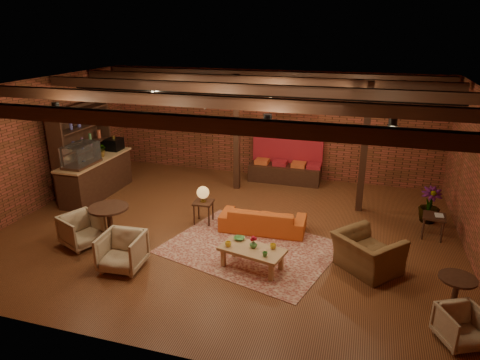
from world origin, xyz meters
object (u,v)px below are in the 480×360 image
(plant_tall, at_px, (435,170))
(armchair_right, at_px, (368,247))
(round_table_left, at_px, (110,219))
(side_table_book, at_px, (434,217))
(sofa, at_px, (263,219))
(armchair_a, at_px, (82,229))
(coffee_table, at_px, (252,250))
(armchair_b, at_px, (122,250))
(side_table_lamp, at_px, (203,195))
(round_table_right, at_px, (456,290))
(armchair_far, at_px, (462,325))

(plant_tall, bearing_deg, armchair_right, -117.28)
(round_table_left, distance_m, side_table_book, 6.96)
(sofa, distance_m, armchair_right, 2.52)
(armchair_a, bearing_deg, plant_tall, -41.69)
(coffee_table, distance_m, armchair_a, 3.67)
(sofa, height_order, coffee_table, coffee_table)
(coffee_table, relative_size, armchair_b, 1.68)
(armchair_right, distance_m, side_table_book, 2.26)
(sofa, relative_size, armchair_right, 1.72)
(side_table_lamp, relative_size, round_table_left, 1.07)
(sofa, relative_size, coffee_table, 1.44)
(armchair_a, height_order, plant_tall, plant_tall)
(armchair_right, height_order, round_table_right, armchair_right)
(round_table_left, height_order, plant_tall, plant_tall)
(armchair_far, bearing_deg, round_table_right, 63.82)
(coffee_table, relative_size, armchair_far, 2.15)
(side_table_lamp, xyz_separation_m, side_table_book, (5.08, 0.75, -0.21))
(armchair_far, bearing_deg, side_table_lamp, 125.57)
(sofa, distance_m, coffee_table, 1.61)
(coffee_table, xyz_separation_m, armchair_b, (-2.36, -0.71, 0.02))
(side_table_lamp, bearing_deg, armchair_a, -139.65)
(coffee_table, distance_m, armchair_right, 2.18)
(sofa, xyz_separation_m, armchair_a, (-3.50, -1.74, 0.10))
(armchair_b, distance_m, armchair_far, 5.84)
(side_table_lamp, bearing_deg, armchair_far, -28.25)
(coffee_table, height_order, armchair_b, armchair_b)
(armchair_right, bearing_deg, armchair_b, 57.70)
(armchair_b, bearing_deg, armchair_a, 152.42)
(round_table_left, height_order, armchair_a, round_table_left)
(armchair_right, bearing_deg, armchair_a, 48.72)
(side_table_lamp, bearing_deg, side_table_book, 8.35)
(armchair_a, distance_m, plant_tall, 7.93)
(sofa, height_order, armchair_a, armchair_a)
(round_table_right, bearing_deg, plant_tall, 90.00)
(armchair_b, xyz_separation_m, round_table_right, (5.83, 0.29, 0.06))
(round_table_right, bearing_deg, armchair_far, -90.00)
(armchair_right, xyz_separation_m, side_table_book, (1.36, 1.80, 0.00))
(armchair_a, relative_size, armchair_far, 1.23)
(armchair_right, height_order, armchair_far, armchair_right)
(round_table_right, distance_m, plant_tall, 3.71)
(coffee_table, xyz_separation_m, round_table_left, (-3.11, 0.07, 0.21))
(armchair_a, xyz_separation_m, armchair_far, (7.14, -0.98, -0.07))
(side_table_lamp, height_order, armchair_far, side_table_lamp)
(round_table_left, xyz_separation_m, side_table_book, (6.58, 2.29, -0.09))
(armchair_a, bearing_deg, armchair_b, -90.28)
(armchair_right, relative_size, plant_tall, 0.43)
(armchair_a, distance_m, side_table_book, 7.56)
(round_table_right, height_order, plant_tall, plant_tall)
(coffee_table, bearing_deg, armchair_right, 14.73)
(coffee_table, height_order, round_table_left, round_table_left)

